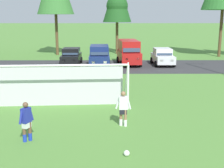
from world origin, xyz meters
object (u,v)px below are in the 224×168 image
(parked_car_slot_center_left, at_px, (129,52))
(soccer_ball, at_px, (127,153))
(parked_car_slot_far_left, at_px, (71,56))
(parked_car_slot_left, at_px, (99,56))
(parked_car_slot_center, at_px, (163,57))
(player_midfield_center, at_px, (123,109))
(player_striker_near, at_px, (26,122))
(soccer_goal, at_px, (60,84))

(parked_car_slot_center_left, bearing_deg, soccer_ball, -93.55)
(parked_car_slot_center_left, bearing_deg, parked_car_slot_far_left, -179.23)
(soccer_ball, relative_size, parked_car_slot_left, 0.05)
(parked_car_slot_center_left, xyz_separation_m, parked_car_slot_center, (3.47, -0.33, -0.47))
(parked_car_slot_center_left, bearing_deg, parked_car_slot_center, -5.45)
(player_midfield_center, height_order, parked_car_slot_far_left, parked_car_slot_far_left)
(player_striker_near, height_order, parked_car_slot_left, parked_car_slot_left)
(parked_car_slot_center_left, distance_m, parked_car_slot_center, 3.52)
(soccer_goal, height_order, parked_car_slot_far_left, soccer_goal)
(parked_car_slot_far_left, relative_size, parked_car_slot_left, 0.91)
(parked_car_slot_center, bearing_deg, parked_car_slot_center_left, 174.55)
(soccer_ball, bearing_deg, player_striker_near, 160.89)
(player_striker_near, xyz_separation_m, player_midfield_center, (3.94, 1.73, 0.00))
(soccer_ball, relative_size, parked_car_slot_center, 0.05)
(player_midfield_center, bearing_deg, parked_car_slot_center_left, 85.83)
(soccer_ball, relative_size, player_midfield_center, 0.13)
(player_midfield_center, bearing_deg, parked_car_slot_center, 74.89)
(parked_car_slot_center_left, bearing_deg, player_midfield_center, -94.17)
(soccer_goal, bearing_deg, soccer_ball, -61.64)
(player_striker_near, height_order, parked_car_slot_center, parked_car_slot_center)
(parked_car_slot_left, bearing_deg, soccer_goal, -97.39)
(parked_car_slot_left, xyz_separation_m, parked_car_slot_center, (6.44, 1.59, -0.24))
(player_midfield_center, distance_m, parked_car_slot_center, 18.38)
(parked_car_slot_left, bearing_deg, player_striker_near, -97.29)
(soccer_ball, xyz_separation_m, parked_car_slot_center, (4.78, 20.84, 0.77))
(soccer_ball, xyz_separation_m, parked_car_slot_far_left, (-4.64, 21.09, 0.77))
(soccer_ball, distance_m, parked_car_slot_center, 21.39)
(soccer_ball, bearing_deg, parked_car_slot_center, 77.07)
(soccer_ball, bearing_deg, parked_car_slot_far_left, 102.40)
(parked_car_slot_far_left, bearing_deg, parked_car_slot_center, -1.52)
(player_striker_near, bearing_deg, parked_car_slot_center, 65.85)
(player_midfield_center, xyz_separation_m, parked_car_slot_center_left, (1.32, 18.07, 0.52))
(soccer_goal, bearing_deg, player_striker_near, -97.01)
(parked_car_slot_far_left, height_order, parked_car_slot_center_left, parked_car_slot_center_left)
(parked_car_slot_far_left, bearing_deg, player_midfield_center, -75.56)
(parked_car_slot_far_left, height_order, parked_car_slot_center, same)
(soccer_ball, distance_m, player_midfield_center, 3.17)
(soccer_ball, relative_size, player_striker_near, 0.13)
(player_striker_near, distance_m, parked_car_slot_far_left, 19.73)
(parked_car_slot_far_left, distance_m, parked_car_slot_center_left, 5.97)
(soccer_ball, xyz_separation_m, player_midfield_center, (-0.00, 3.09, 0.71))
(soccer_goal, relative_size, parked_car_slot_far_left, 1.78)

